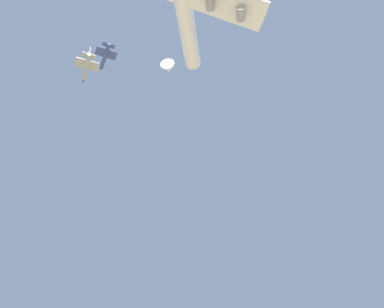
% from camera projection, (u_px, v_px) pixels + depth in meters
% --- Properties ---
extents(chase_jet_lead, '(14.14, 11.10, 4.00)m').
position_uv_depth(chase_jet_lead, '(105.00, 56.00, 147.58)').
color(chase_jet_lead, '#38478C').
extents(chase_jet_right_wing, '(13.94, 11.44, 4.00)m').
position_uv_depth(chase_jet_right_wing, '(86.00, 67.00, 134.67)').
color(chase_jet_right_wing, '#999EA3').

